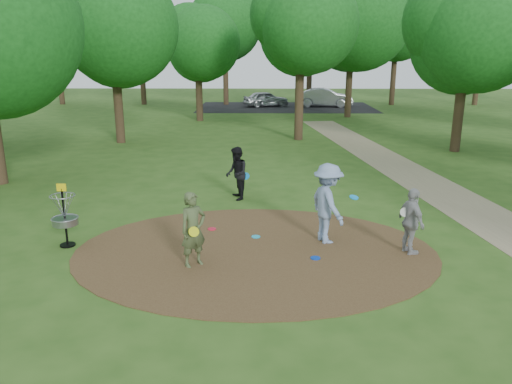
{
  "coord_description": "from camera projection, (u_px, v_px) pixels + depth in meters",
  "views": [
    {
      "loc": [
        0.18,
        -10.75,
        4.53
      ],
      "look_at": [
        0.0,
        1.2,
        1.1
      ],
      "focal_mm": 35.0,
      "sensor_mm": 36.0,
      "label": 1
    }
  ],
  "objects": [
    {
      "name": "player_waiting_with_disc",
      "position": [
        411.0,
        222.0,
        11.27
      ],
      "size": [
        0.63,
        0.98,
        1.56
      ],
      "color": "#9D9C9F",
      "rests_on": "ground"
    },
    {
      "name": "dirt_clearing",
      "position": [
        255.0,
        251.0,
        11.59
      ],
      "size": [
        8.4,
        8.4,
        0.02
      ],
      "primitive_type": "cylinder",
      "color": "#47301C",
      "rests_on": "ground"
    },
    {
      "name": "parking_lot",
      "position": [
        286.0,
        107.0,
        40.39
      ],
      "size": [
        14.0,
        8.0,
        0.01
      ],
      "primitive_type": "cube",
      "color": "black",
      "rests_on": "ground"
    },
    {
      "name": "ground",
      "position": [
        255.0,
        252.0,
        11.59
      ],
      "size": [
        100.0,
        100.0,
        0.0
      ],
      "primitive_type": "plane",
      "color": "#2D5119",
      "rests_on": "ground"
    },
    {
      "name": "disc_ground_red",
      "position": [
        212.0,
        229.0,
        12.97
      ],
      "size": [
        0.22,
        0.22,
        0.02
      ],
      "primitive_type": "cylinder",
      "color": "red",
      "rests_on": "dirt_clearing"
    },
    {
      "name": "disc_golf_basket",
      "position": [
        64.0,
        211.0,
        11.7
      ],
      "size": [
        0.63,
        0.63,
        1.54
      ],
      "color": "black",
      "rests_on": "ground"
    },
    {
      "name": "footpath",
      "position": [
        498.0,
        224.0,
        13.42
      ],
      "size": [
        7.55,
        39.89,
        0.01
      ],
      "primitive_type": "cube",
      "rotation": [
        0.0,
        0.0,
        0.14
      ],
      "color": "#8C7A5B",
      "rests_on": "ground"
    },
    {
      "name": "disc_ground_cyan",
      "position": [
        256.0,
        237.0,
        12.43
      ],
      "size": [
        0.22,
        0.22,
        0.02
      ],
      "primitive_type": "cylinder",
      "color": "#1AACD6",
      "rests_on": "dirt_clearing"
    },
    {
      "name": "disc_ground_blue",
      "position": [
        315.0,
        258.0,
        11.16
      ],
      "size": [
        0.22,
        0.22,
        0.02
      ],
      "primitive_type": "cylinder",
      "color": "#0B39C3",
      "rests_on": "dirt_clearing"
    },
    {
      "name": "player_observer_with_disc",
      "position": [
        193.0,
        230.0,
        10.62
      ],
      "size": [
        0.72,
        0.69,
        1.66
      ],
      "color": "#475631",
      "rests_on": "ground"
    },
    {
      "name": "tree_ring",
      "position": [
        320.0,
        29.0,
        19.22
      ],
      "size": [
        37.34,
        45.78,
        9.64
      ],
      "color": "#332316",
      "rests_on": "ground"
    },
    {
      "name": "player_walking_with_disc",
      "position": [
        237.0,
        174.0,
        15.42
      ],
      "size": [
        0.79,
        0.92,
        1.66
      ],
      "color": "black",
      "rests_on": "ground"
    },
    {
      "name": "car_right",
      "position": [
        325.0,
        98.0,
        40.46
      ],
      "size": [
        4.68,
        2.07,
        1.5
      ],
      "primitive_type": "imported",
      "rotation": [
        0.0,
        0.0,
        1.46
      ],
      "color": "#9B9EA3",
      "rests_on": "ground"
    },
    {
      "name": "player_throwing_with_disc",
      "position": [
        328.0,
        204.0,
        11.92
      ],
      "size": [
        1.34,
        1.44,
        1.95
      ],
      "color": "#8096C0",
      "rests_on": "ground"
    },
    {
      "name": "car_left",
      "position": [
        266.0,
        99.0,
        40.65
      ],
      "size": [
        3.94,
        2.64,
        1.25
      ],
      "primitive_type": "imported",
      "rotation": [
        0.0,
        0.0,
        1.92
      ],
      "color": "#ADB1B6",
      "rests_on": "ground"
    }
  ]
}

